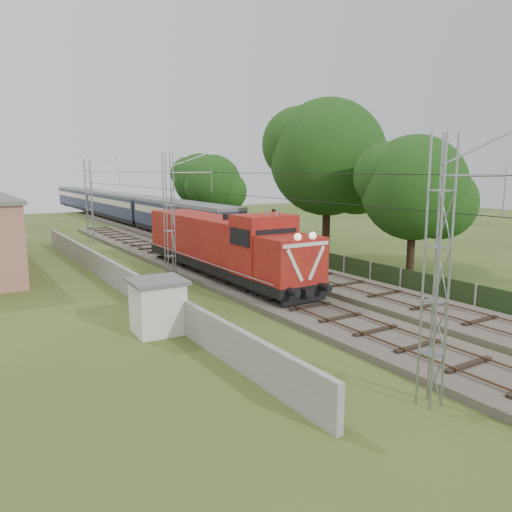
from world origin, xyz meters
TOP-DOWN VIEW (x-y plane):
  - ground at (0.00, 0.00)m, footprint 140.00×140.00m
  - track_main at (0.00, 7.00)m, footprint 4.20×70.00m
  - track_side at (5.00, 20.00)m, footprint 4.20×80.00m
  - catenary at (-2.95, 12.00)m, footprint 3.31×70.00m
  - boundary_wall at (-6.50, 12.00)m, footprint 0.25×40.00m
  - fence at (8.00, 3.00)m, footprint 0.12×32.00m
  - locomotive at (0.00, 10.57)m, footprint 3.07×17.52m
  - coach_rake at (5.00, 49.89)m, footprint 2.85×63.45m
  - signal_post at (3.17, 9.48)m, footprint 0.48×0.39m
  - relay_hut at (-7.40, 2.76)m, footprint 2.39×2.39m
  - tree_a at (11.01, 4.87)m, footprint 7.11×6.77m
  - tree_b at (11.44, 13.95)m, footprint 9.69×9.22m
  - tree_c at (10.87, 32.97)m, footprint 6.69×6.37m
  - tree_d at (12.39, 39.21)m, footprint 6.94×6.61m

SIDE VIEW (x-z plane):
  - ground at x=0.00m, z-range 0.00..0.00m
  - track_main at x=0.00m, z-range -0.04..0.41m
  - track_side at x=5.00m, z-range -0.04..0.41m
  - fence at x=8.00m, z-range 0.00..1.20m
  - boundary_wall at x=-6.50m, z-range 0.00..1.50m
  - relay_hut at x=-7.40m, z-range 0.01..2.37m
  - locomotive at x=0.00m, z-range 0.06..4.51m
  - coach_rake at x=5.00m, z-range 0.75..4.03m
  - signal_post at x=3.17m, z-range 0.84..5.33m
  - catenary at x=-2.95m, z-range 0.05..8.05m
  - tree_c at x=10.87m, z-range 1.07..9.74m
  - tree_d at x=12.39m, z-range 1.11..10.11m
  - tree_a at x=11.01m, z-range 1.14..10.36m
  - tree_b at x=11.44m, z-range 1.56..14.12m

